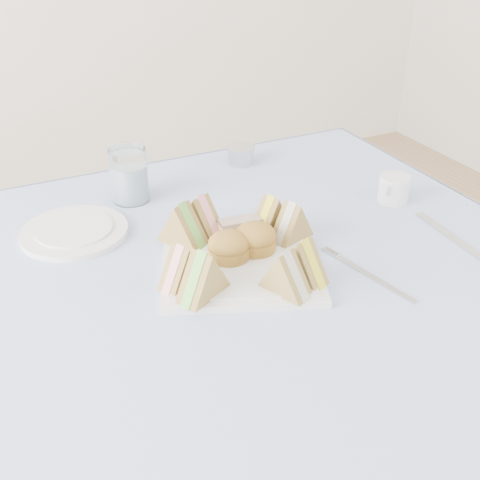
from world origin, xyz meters
name	(u,v)px	position (x,y,z in m)	size (l,w,h in m)	color
table	(256,431)	(0.00, 0.00, 0.37)	(0.90, 0.90, 0.74)	brown
tablecloth	(259,273)	(0.00, 0.00, 0.74)	(1.02, 1.02, 0.01)	#92A1CA
serving_plate	(240,263)	(-0.02, 0.03, 0.75)	(0.26, 0.26, 0.01)	silver
sandwich_fl_a	(182,265)	(-0.13, 0.01, 0.79)	(0.08, 0.04, 0.07)	#937B4C
sandwich_fl_b	(203,273)	(-0.11, -0.04, 0.80)	(0.09, 0.04, 0.08)	#937B4C
sandwich_fr_a	(303,259)	(0.04, -0.06, 0.79)	(0.08, 0.04, 0.07)	#937B4C
sandwich_fr_b	(285,272)	(0.00, -0.08, 0.79)	(0.08, 0.04, 0.07)	#937B4C
sandwich_bl_a	(182,223)	(-0.08, 0.12, 0.80)	(0.09, 0.04, 0.08)	#937B4C
sandwich_bl_b	(201,214)	(-0.04, 0.14, 0.80)	(0.08, 0.04, 0.07)	#937B4C
sandwich_br_a	(292,221)	(0.09, 0.05, 0.79)	(0.08, 0.04, 0.07)	#937B4C
sandwich_br_b	(271,213)	(0.07, 0.09, 0.79)	(0.08, 0.04, 0.07)	#937B4C
scone_left	(229,247)	(-0.04, 0.04, 0.78)	(0.07, 0.07, 0.05)	olive
scone_right	(255,238)	(0.02, 0.04, 0.78)	(0.07, 0.07, 0.05)	olive
pastry_slice	(240,228)	(0.01, 0.10, 0.78)	(0.07, 0.03, 0.03)	#C7B286
side_plate	(74,232)	(-0.25, 0.26, 0.75)	(0.19, 0.19, 0.01)	silver
water_glass	(129,175)	(-0.11, 0.35, 0.80)	(0.07, 0.07, 0.11)	white
tea_strainer	(241,156)	(0.17, 0.42, 0.76)	(0.07, 0.07, 0.04)	silver
knife	(452,237)	(0.36, -0.06, 0.75)	(0.02, 0.20, 0.00)	silver
fork	(374,278)	(0.16, -0.10, 0.75)	(0.01, 0.17, 0.00)	silver
creamer_jug	(394,189)	(0.36, 0.11, 0.77)	(0.06, 0.06, 0.05)	silver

